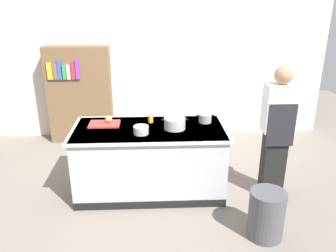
{
  "coord_description": "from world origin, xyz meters",
  "views": [
    {
      "loc": [
        0.05,
        -4.06,
        2.48
      ],
      "look_at": [
        0.25,
        0.2,
        0.85
      ],
      "focal_mm": 36.35,
      "sensor_mm": 36.0,
      "label": 1
    }
  ],
  "objects_px": {
    "sauce_pan": "(205,118)",
    "trash_bin": "(266,214)",
    "onion": "(109,119)",
    "stock_pot": "(175,123)",
    "bookshelf": "(80,95)",
    "juice_cup": "(151,119)",
    "mixing_bowl": "(141,130)",
    "person_chef": "(277,130)"
  },
  "relations": [
    {
      "from": "stock_pot",
      "to": "bookshelf",
      "type": "height_order",
      "value": "bookshelf"
    },
    {
      "from": "onion",
      "to": "juice_cup",
      "type": "distance_m",
      "value": 0.55
    },
    {
      "from": "onion",
      "to": "trash_bin",
      "type": "distance_m",
      "value": 2.27
    },
    {
      "from": "stock_pot",
      "to": "juice_cup",
      "type": "height_order",
      "value": "stock_pot"
    },
    {
      "from": "juice_cup",
      "to": "trash_bin",
      "type": "xyz_separation_m",
      "value": [
        1.24,
        -1.24,
        -0.67
      ]
    },
    {
      "from": "juice_cup",
      "to": "person_chef",
      "type": "height_order",
      "value": "person_chef"
    },
    {
      "from": "sauce_pan",
      "to": "person_chef",
      "type": "distance_m",
      "value": 0.93
    },
    {
      "from": "trash_bin",
      "to": "mixing_bowl",
      "type": "bearing_deg",
      "value": 148.04
    },
    {
      "from": "mixing_bowl",
      "to": "trash_bin",
      "type": "height_order",
      "value": "mixing_bowl"
    },
    {
      "from": "onion",
      "to": "sauce_pan",
      "type": "bearing_deg",
      "value": -0.14
    },
    {
      "from": "sauce_pan",
      "to": "juice_cup",
      "type": "height_order",
      "value": "sauce_pan"
    },
    {
      "from": "stock_pot",
      "to": "person_chef",
      "type": "height_order",
      "value": "person_chef"
    },
    {
      "from": "stock_pot",
      "to": "bookshelf",
      "type": "bearing_deg",
      "value": 130.46
    },
    {
      "from": "onion",
      "to": "juice_cup",
      "type": "bearing_deg",
      "value": 2.54
    },
    {
      "from": "juice_cup",
      "to": "bookshelf",
      "type": "xyz_separation_m",
      "value": [
        -1.25,
        1.58,
        -0.1
      ]
    },
    {
      "from": "sauce_pan",
      "to": "juice_cup",
      "type": "xyz_separation_m",
      "value": [
        -0.73,
        0.03,
        -0.01
      ]
    },
    {
      "from": "stock_pot",
      "to": "trash_bin",
      "type": "xyz_separation_m",
      "value": [
        0.93,
        -1.0,
        -0.7
      ]
    },
    {
      "from": "mixing_bowl",
      "to": "person_chef",
      "type": "relative_size",
      "value": 0.11
    },
    {
      "from": "person_chef",
      "to": "mixing_bowl",
      "type": "bearing_deg",
      "value": 107.63
    },
    {
      "from": "juice_cup",
      "to": "bookshelf",
      "type": "distance_m",
      "value": 2.02
    },
    {
      "from": "sauce_pan",
      "to": "bookshelf",
      "type": "height_order",
      "value": "bookshelf"
    },
    {
      "from": "onion",
      "to": "stock_pot",
      "type": "relative_size",
      "value": 0.27
    },
    {
      "from": "trash_bin",
      "to": "person_chef",
      "type": "bearing_deg",
      "value": 68.05
    },
    {
      "from": "stock_pot",
      "to": "sauce_pan",
      "type": "bearing_deg",
      "value": 27.36
    },
    {
      "from": "stock_pot",
      "to": "mixing_bowl",
      "type": "xyz_separation_m",
      "value": [
        -0.42,
        -0.15,
        -0.02
      ]
    },
    {
      "from": "bookshelf",
      "to": "juice_cup",
      "type": "bearing_deg",
      "value": -51.66
    },
    {
      "from": "juice_cup",
      "to": "person_chef",
      "type": "bearing_deg",
      "value": -13.94
    },
    {
      "from": "sauce_pan",
      "to": "bookshelf",
      "type": "xyz_separation_m",
      "value": [
        -1.98,
        1.61,
        -0.1
      ]
    },
    {
      "from": "onion",
      "to": "person_chef",
      "type": "height_order",
      "value": "person_chef"
    },
    {
      "from": "sauce_pan",
      "to": "trash_bin",
      "type": "xyz_separation_m",
      "value": [
        0.51,
        -1.21,
        -0.68
      ]
    },
    {
      "from": "stock_pot",
      "to": "person_chef",
      "type": "bearing_deg",
      "value": -6.58
    },
    {
      "from": "onion",
      "to": "trash_bin",
      "type": "xyz_separation_m",
      "value": [
        1.79,
        -1.22,
        -0.69
      ]
    },
    {
      "from": "mixing_bowl",
      "to": "trash_bin",
      "type": "relative_size",
      "value": 0.34
    },
    {
      "from": "trash_bin",
      "to": "person_chef",
      "type": "xyz_separation_m",
      "value": [
        0.34,
        0.85,
        0.64
      ]
    },
    {
      "from": "sauce_pan",
      "to": "mixing_bowl",
      "type": "bearing_deg",
      "value": -156.37
    },
    {
      "from": "mixing_bowl",
      "to": "trash_bin",
      "type": "bearing_deg",
      "value": -31.96
    },
    {
      "from": "onion",
      "to": "person_chef",
      "type": "relative_size",
      "value": 0.05
    },
    {
      "from": "onion",
      "to": "stock_pot",
      "type": "xyz_separation_m",
      "value": [
        0.86,
        -0.22,
        0.01
      ]
    },
    {
      "from": "stock_pot",
      "to": "bookshelf",
      "type": "xyz_separation_m",
      "value": [
        -1.56,
        1.83,
        -0.12
      ]
    },
    {
      "from": "mixing_bowl",
      "to": "bookshelf",
      "type": "distance_m",
      "value": 2.28
    },
    {
      "from": "bookshelf",
      "to": "trash_bin",
      "type": "bearing_deg",
      "value": -48.6
    },
    {
      "from": "stock_pot",
      "to": "mixing_bowl",
      "type": "distance_m",
      "value": 0.45
    }
  ]
}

